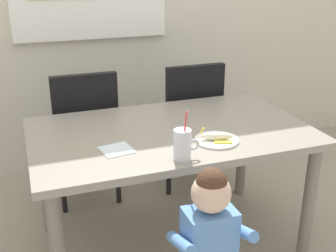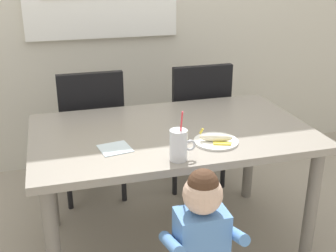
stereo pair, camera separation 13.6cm
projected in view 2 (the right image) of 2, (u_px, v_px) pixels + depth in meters
The scene contains 9 objects.
ground_plane at pixel (171, 242), 2.64m from camera, with size 24.00×24.00×0.00m, color #9E9384.
dining_table at pixel (172, 145), 2.40m from camera, with size 1.53×0.92×0.75m.
dining_chair_left at pixel (92, 128), 2.94m from camera, with size 0.44×0.45×0.96m.
dining_chair_right at pixel (196, 118), 3.12m from camera, with size 0.44×0.44×0.96m.
toddler_standing at pixel (201, 235), 1.84m from camera, with size 0.33×0.24×0.84m.
milk_cup at pixel (179, 147), 1.99m from camera, with size 0.13×0.08×0.25m.
snack_plate at pixel (216, 141), 2.20m from camera, with size 0.23×0.23×0.01m, color white.
peeled_banana at pixel (216, 138), 2.18m from camera, with size 0.17×0.13×0.07m.
paper_napkin at pixel (115, 148), 2.13m from camera, with size 0.15×0.15×0.00m, color silver.
Camera 2 is at (-0.62, -2.11, 1.64)m, focal length 45.73 mm.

